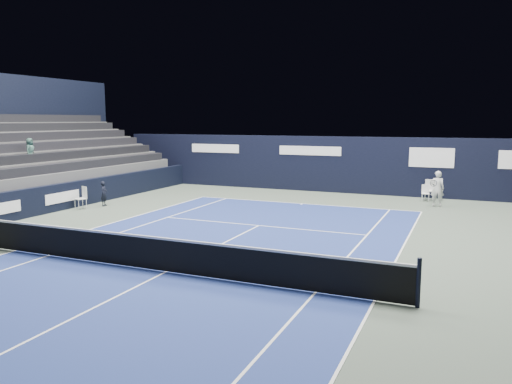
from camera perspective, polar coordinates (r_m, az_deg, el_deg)
ground at (r=15.26m, az=-6.13°, el=-7.04°), size 48.00×48.00×0.00m
court_surface at (r=13.62m, az=-10.28°, el=-9.00°), size 10.97×23.77×0.01m
folding_chair_back_a at (r=26.26m, az=18.80°, el=0.21°), size 0.41×0.43×0.82m
folding_chair_back_b at (r=26.58m, az=19.23°, el=0.39°), size 0.47×0.46×1.04m
line_judge_chair at (r=23.99m, az=-19.24°, el=-0.45°), size 0.58×0.58×1.02m
line_judge at (r=24.47m, az=-16.98°, el=-0.18°), size 0.40×0.49×1.17m
court_markings at (r=13.62m, az=-10.28°, el=-8.98°), size 11.03×23.83×0.00m
tennis_net at (r=13.48m, az=-10.33°, el=-6.95°), size 12.90×0.10×1.10m
back_sponsor_wall at (r=28.38m, az=8.26°, el=3.17°), size 26.00×0.63×3.10m
side_barrier_left at (r=23.95m, az=-21.55°, el=-0.53°), size 0.33×22.00×1.20m
spectator_stand at (r=27.24m, az=-25.89°, el=3.08°), size 6.00×18.00×6.40m
tennis_player at (r=24.71m, az=20.01°, el=0.36°), size 0.65×0.84×1.68m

